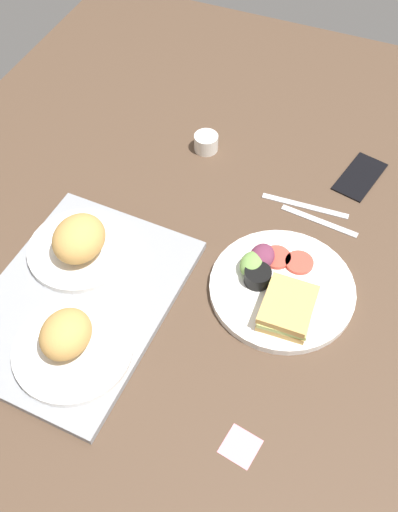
{
  "coord_description": "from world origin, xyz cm",
  "views": [
    {
      "loc": [
        -61.24,
        -23.21,
        93.43
      ],
      "look_at": [
        2.0,
        3.0,
        4.0
      ],
      "focal_mm": 40.81,
      "sensor_mm": 36.0,
      "label": 1
    }
  ],
  "objects_px": {
    "bread_plate_near": "(70,342)",
    "plate_with_salad": "(279,288)",
    "serving_tray": "(78,301)",
    "knife": "(305,206)",
    "espresso_cup": "(206,143)",
    "sticky_note": "(240,446)",
    "bread_plate_far": "(79,243)",
    "cell_phone": "(360,176)",
    "fork": "(319,221)"
  },
  "relations": [
    {
      "from": "bread_plate_near",
      "to": "plate_with_salad",
      "type": "height_order",
      "value": "bread_plate_near"
    },
    {
      "from": "plate_with_salad",
      "to": "serving_tray",
      "type": "bearing_deg",
      "value": 116.0
    },
    {
      "from": "bread_plate_near",
      "to": "plate_with_salad",
      "type": "bearing_deg",
      "value": -48.31
    },
    {
      "from": "plate_with_salad",
      "to": "knife",
      "type": "xyz_separation_m",
      "value": [
        0.24,
        0.02,
        -0.01
      ]
    },
    {
      "from": "espresso_cup",
      "to": "bread_plate_near",
      "type": "bearing_deg",
      "value": 178.39
    },
    {
      "from": "bread_plate_near",
      "to": "sticky_note",
      "type": "xyz_separation_m",
      "value": [
        -0.04,
        -0.33,
        -0.04
      ]
    },
    {
      "from": "serving_tray",
      "to": "knife",
      "type": "distance_m",
      "value": 0.52
    },
    {
      "from": "serving_tray",
      "to": "bread_plate_near",
      "type": "height_order",
      "value": "bread_plate_near"
    },
    {
      "from": "espresso_cup",
      "to": "bread_plate_far",
      "type": "bearing_deg",
      "value": 164.9
    },
    {
      "from": "bread_plate_near",
      "to": "cell_phone",
      "type": "xyz_separation_m",
      "value": [
        0.64,
        -0.37,
        -0.04
      ]
    },
    {
      "from": "espresso_cup",
      "to": "fork",
      "type": "height_order",
      "value": "espresso_cup"
    },
    {
      "from": "cell_phone",
      "to": "sticky_note",
      "type": "height_order",
      "value": "cell_phone"
    },
    {
      "from": "serving_tray",
      "to": "sticky_note",
      "type": "distance_m",
      "value": 0.41
    },
    {
      "from": "plate_with_salad",
      "to": "sticky_note",
      "type": "bearing_deg",
      "value": -173.59
    },
    {
      "from": "plate_with_salad",
      "to": "bread_plate_near",
      "type": "bearing_deg",
      "value": 131.69
    },
    {
      "from": "bread_plate_far",
      "to": "cell_phone",
      "type": "height_order",
      "value": "bread_plate_far"
    },
    {
      "from": "bread_plate_far",
      "to": "plate_with_salad",
      "type": "distance_m",
      "value": 0.4
    },
    {
      "from": "fork",
      "to": "cell_phone",
      "type": "xyz_separation_m",
      "value": [
        0.16,
        -0.05,
        0.0
      ]
    },
    {
      "from": "knife",
      "to": "sticky_note",
      "type": "bearing_deg",
      "value": 92.25
    },
    {
      "from": "fork",
      "to": "cell_phone",
      "type": "relative_size",
      "value": 1.18
    },
    {
      "from": "serving_tray",
      "to": "espresso_cup",
      "type": "relative_size",
      "value": 8.04
    },
    {
      "from": "fork",
      "to": "knife",
      "type": "bearing_deg",
      "value": -30.77
    },
    {
      "from": "bread_plate_near",
      "to": "fork",
      "type": "distance_m",
      "value": 0.57
    },
    {
      "from": "espresso_cup",
      "to": "knife",
      "type": "xyz_separation_m",
      "value": [
        -0.09,
        -0.27,
        -0.02
      ]
    },
    {
      "from": "fork",
      "to": "bread_plate_near",
      "type": "bearing_deg",
      "value": 61.75
    },
    {
      "from": "serving_tray",
      "to": "fork",
      "type": "relative_size",
      "value": 2.65
    },
    {
      "from": "plate_with_salad",
      "to": "cell_phone",
      "type": "distance_m",
      "value": 0.38
    },
    {
      "from": "knife",
      "to": "cell_phone",
      "type": "distance_m",
      "value": 0.16
    },
    {
      "from": "knife",
      "to": "cell_phone",
      "type": "relative_size",
      "value": 1.32
    },
    {
      "from": "serving_tray",
      "to": "knife",
      "type": "xyz_separation_m",
      "value": [
        0.4,
        -0.33,
        -0.01
      ]
    },
    {
      "from": "bread_plate_near",
      "to": "fork",
      "type": "relative_size",
      "value": 1.25
    },
    {
      "from": "bread_plate_far",
      "to": "knife",
      "type": "relative_size",
      "value": 1.09
    },
    {
      "from": "bread_plate_near",
      "to": "espresso_cup",
      "type": "height_order",
      "value": "bread_plate_near"
    },
    {
      "from": "bread_plate_near",
      "to": "bread_plate_far",
      "type": "relative_size",
      "value": 1.03
    },
    {
      "from": "bread_plate_far",
      "to": "knife",
      "type": "height_order",
      "value": "bread_plate_far"
    },
    {
      "from": "cell_phone",
      "to": "knife",
      "type": "bearing_deg",
      "value": 159.22
    },
    {
      "from": "serving_tray",
      "to": "bread_plate_near",
      "type": "bearing_deg",
      "value": -154.97
    },
    {
      "from": "fork",
      "to": "sticky_note",
      "type": "distance_m",
      "value": 0.52
    },
    {
      "from": "bread_plate_near",
      "to": "sticky_note",
      "type": "relative_size",
      "value": 3.8
    },
    {
      "from": "bread_plate_near",
      "to": "plate_with_salad",
      "type": "distance_m",
      "value": 0.4
    },
    {
      "from": "bread_plate_near",
      "to": "cell_phone",
      "type": "distance_m",
      "value": 0.74
    },
    {
      "from": "plate_with_salad",
      "to": "knife",
      "type": "bearing_deg",
      "value": 3.83
    },
    {
      "from": "plate_with_salad",
      "to": "cell_phone",
      "type": "height_order",
      "value": "plate_with_salad"
    },
    {
      "from": "bread_plate_far",
      "to": "knife",
      "type": "xyz_separation_m",
      "value": [
        0.31,
        -0.37,
        -0.05
      ]
    },
    {
      "from": "espresso_cup",
      "to": "knife",
      "type": "distance_m",
      "value": 0.28
    },
    {
      "from": "bread_plate_near",
      "to": "bread_plate_far",
      "type": "xyz_separation_m",
      "value": [
        0.19,
        0.09,
        0.01
      ]
    },
    {
      "from": "serving_tray",
      "to": "fork",
      "type": "height_order",
      "value": "serving_tray"
    },
    {
      "from": "bread_plate_far",
      "to": "fork",
      "type": "distance_m",
      "value": 0.5
    },
    {
      "from": "serving_tray",
      "to": "bread_plate_far",
      "type": "height_order",
      "value": "bread_plate_far"
    },
    {
      "from": "bread_plate_far",
      "to": "sticky_note",
      "type": "distance_m",
      "value": 0.49
    }
  ]
}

